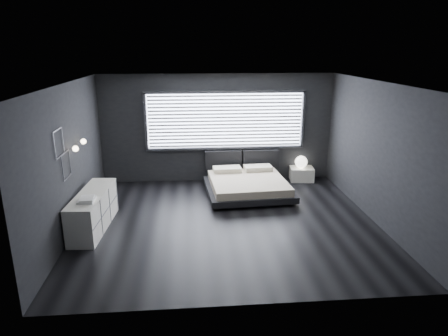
{
  "coord_description": "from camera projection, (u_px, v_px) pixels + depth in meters",
  "views": [
    {
      "loc": [
        -0.72,
        -7.45,
        3.44
      ],
      "look_at": [
        0.0,
        0.85,
        0.9
      ],
      "focal_mm": 32.0,
      "sensor_mm": 36.0,
      "label": 1
    }
  ],
  "objects": [
    {
      "name": "orb_lamp",
      "position": [
        301.0,
        162.0,
        10.56
      ],
      "size": [
        0.32,
        0.32,
        0.32
      ],
      "primitive_type": "sphere",
      "color": "white",
      "rests_on": "nightstand"
    },
    {
      "name": "sconce_far",
      "position": [
        83.0,
        141.0,
        8.08
      ],
      "size": [
        0.18,
        0.11,
        0.11
      ],
      "color": "silver",
      "rests_on": "ground"
    },
    {
      "name": "sconce_near",
      "position": [
        75.0,
        149.0,
        7.51
      ],
      "size": [
        0.18,
        0.11,
        0.11
      ],
      "color": "silver",
      "rests_on": "ground"
    },
    {
      "name": "nightstand",
      "position": [
        301.0,
        174.0,
        10.68
      ],
      "size": [
        0.66,
        0.57,
        0.36
      ],
      "primitive_type": "cube",
      "rotation": [
        0.0,
        0.0,
        -0.11
      ],
      "color": "white",
      "rests_on": "ground"
    },
    {
      "name": "bed",
      "position": [
        248.0,
        185.0,
        9.64
      ],
      "size": [
        2.08,
        1.99,
        0.51
      ],
      "color": "black",
      "rests_on": "ground"
    },
    {
      "name": "room",
      "position": [
        228.0,
        156.0,
        7.76
      ],
      "size": [
        6.04,
        6.0,
        2.8
      ],
      "color": "black",
      "rests_on": "ground"
    },
    {
      "name": "window",
      "position": [
        226.0,
        121.0,
        10.28
      ],
      "size": [
        4.14,
        0.09,
        1.52
      ],
      "color": "white",
      "rests_on": "ground"
    },
    {
      "name": "dresser",
      "position": [
        93.0,
        210.0,
        7.81
      ],
      "size": [
        0.64,
        1.86,
        0.73
      ],
      "color": "white",
      "rests_on": "ground"
    },
    {
      "name": "book_stack",
      "position": [
        87.0,
        199.0,
        7.28
      ],
      "size": [
        0.29,
        0.38,
        0.08
      ],
      "color": "white",
      "rests_on": "dresser"
    },
    {
      "name": "headboard",
      "position": [
        242.0,
        160.0,
        10.57
      ],
      "size": [
        1.96,
        0.16,
        0.52
      ],
      "color": "black",
      "rests_on": "ground"
    },
    {
      "name": "wall_art_upper",
      "position": [
        59.0,
        143.0,
        6.85
      ],
      "size": [
        0.01,
        0.48,
        0.48
      ],
      "color": "#47474C",
      "rests_on": "ground"
    },
    {
      "name": "wall_art_lower",
      "position": [
        66.0,
        165.0,
        7.23
      ],
      "size": [
        0.01,
        0.48,
        0.48
      ],
      "color": "#47474C",
      "rests_on": "ground"
    }
  ]
}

